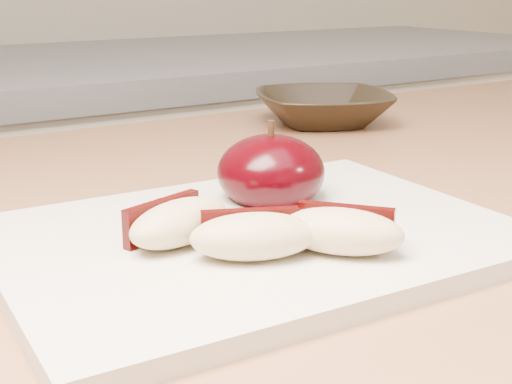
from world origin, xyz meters
TOP-DOWN VIEW (x-y plane):
  - cutting_board at (0.02, 0.39)m, footprint 0.33×0.25m
  - apple_half at (0.06, 0.44)m, footprint 0.09×0.09m
  - apple_wedge_a at (-0.04, 0.40)m, footprint 0.08×0.06m
  - apple_wedge_b at (-0.01, 0.35)m, footprint 0.08×0.06m
  - apple_wedge_c at (0.04, 0.33)m, footprint 0.08×0.08m
  - bowl at (0.30, 0.69)m, footprint 0.21×0.21m

SIDE VIEW (x-z plane):
  - cutting_board at x=0.02m, z-range 0.90..0.91m
  - bowl at x=0.30m, z-range 0.90..0.94m
  - apple_wedge_a at x=-0.04m, z-range 0.91..0.94m
  - apple_wedge_b at x=-0.01m, z-range 0.91..0.94m
  - apple_wedge_c at x=0.04m, z-range 0.91..0.94m
  - apple_half at x=0.06m, z-range 0.90..0.97m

